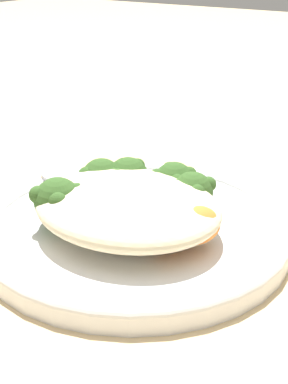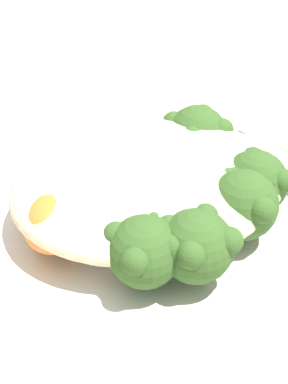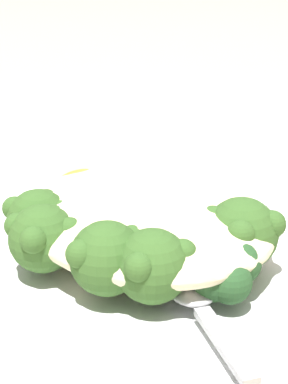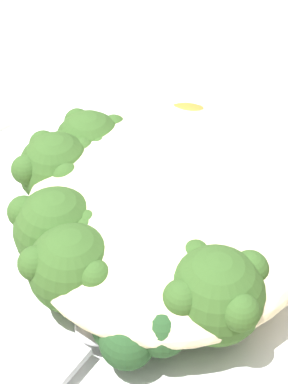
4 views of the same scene
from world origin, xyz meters
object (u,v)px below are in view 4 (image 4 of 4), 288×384
(broccoli_stalk_2, at_px, (71,229))
(sweet_potato_chunk_2, at_px, (201,165))
(broccoli_stalk_1, at_px, (67,175))
(broccoli_stalk_4, at_px, (155,266))
(quinoa_mound, at_px, (179,204))
(sweet_potato_chunk_1, at_px, (215,154))
(sweet_potato_chunk_0, at_px, (190,135))
(broccoli_stalk_0, at_px, (108,161))
(broccoli_stalk_5, at_px, (209,284))
(spoon, at_px, (95,331))
(broccoli_stalk_3, at_px, (93,258))
(plate, at_px, (141,243))
(kale_tuft, at_px, (142,322))

(broccoli_stalk_2, height_order, sweet_potato_chunk_2, broccoli_stalk_2)
(broccoli_stalk_1, xyz_separation_m, broccoli_stalk_4, (0.05, 0.06, -0.00))
(quinoa_mound, bearing_deg, sweet_potato_chunk_1, 170.55)
(broccoli_stalk_1, bearing_deg, quinoa_mound, 179.07)
(broccoli_stalk_1, xyz_separation_m, sweet_potato_chunk_0, (-0.06, 0.05, -0.00))
(broccoli_stalk_0, distance_m, broccoli_stalk_5, 0.10)
(broccoli_stalk_1, relative_size, sweet_potato_chunk_0, 1.95)
(broccoli_stalk_2, height_order, spoon, broccoli_stalk_2)
(broccoli_stalk_4, distance_m, sweet_potato_chunk_1, 0.09)
(broccoli_stalk_1, relative_size, sweet_potato_chunk_2, 1.81)
(broccoli_stalk_2, xyz_separation_m, sweet_potato_chunk_2, (-0.07, 0.05, -0.00))
(quinoa_mound, xyz_separation_m, broccoli_stalk_0, (-0.03, -0.05, -0.00))
(broccoli_stalk_5, height_order, sweet_potato_chunk_2, broccoli_stalk_5)
(broccoli_stalk_5, height_order, sweet_potato_chunk_1, broccoli_stalk_5)
(quinoa_mound, relative_size, broccoli_stalk_3, 1.63)
(broccoli_stalk_1, relative_size, broccoli_stalk_2, 1.16)
(broccoli_stalk_0, bearing_deg, broccoli_stalk_2, 120.32)
(quinoa_mound, bearing_deg, broccoli_stalk_2, -55.51)
(quinoa_mound, xyz_separation_m, broccoli_stalk_1, (-0.01, -0.06, -0.00))
(broccoli_stalk_0, distance_m, broccoli_stalk_2, 0.06)
(broccoli_stalk_0, bearing_deg, sweet_potato_chunk_1, -125.67)
(plate, xyz_separation_m, broccoli_stalk_0, (-0.03, -0.03, 0.03))
(broccoli_stalk_0, xyz_separation_m, broccoli_stalk_3, (0.07, 0.02, 0.00))
(kale_tuft, bearing_deg, sweet_potato_chunk_1, 176.99)
(quinoa_mound, bearing_deg, broccoli_stalk_0, -118.98)
(broccoli_stalk_1, xyz_separation_m, broccoli_stalk_3, (0.05, 0.03, -0.00))
(sweet_potato_chunk_1, bearing_deg, broccoli_stalk_4, -5.93)
(broccoli_stalk_1, height_order, broccoli_stalk_3, same)
(broccoli_stalk_1, relative_size, broccoli_stalk_3, 0.88)
(sweet_potato_chunk_1, height_order, kale_tuft, sweet_potato_chunk_1)
(broccoli_stalk_0, xyz_separation_m, spoon, (0.10, 0.03, -0.01))
(sweet_potato_chunk_2, height_order, spoon, sweet_potato_chunk_2)
(broccoli_stalk_4, xyz_separation_m, kale_tuft, (0.03, 0.00, -0.00))
(broccoli_stalk_1, height_order, sweet_potato_chunk_2, broccoli_stalk_1)
(broccoli_stalk_3, height_order, spoon, broccoli_stalk_3)
(plate, distance_m, broccoli_stalk_1, 0.05)
(quinoa_mound, distance_m, broccoli_stalk_1, 0.06)
(spoon, bearing_deg, broccoli_stalk_5, 137.96)
(broccoli_stalk_0, height_order, sweet_potato_chunk_0, broccoli_stalk_0)
(sweet_potato_chunk_1, bearing_deg, broccoli_stalk_0, -65.39)
(broccoli_stalk_3, bearing_deg, broccoli_stalk_2, -101.74)
(broccoli_stalk_2, xyz_separation_m, sweet_potato_chunk_1, (-0.08, 0.05, -0.00))
(sweet_potato_chunk_1, distance_m, sweet_potato_chunk_2, 0.01)
(broccoli_stalk_4, bearing_deg, spoon, -31.25)
(sweet_potato_chunk_2, bearing_deg, broccoli_stalk_4, -2.62)
(kale_tuft, bearing_deg, broccoli_stalk_2, -129.71)
(broccoli_stalk_3, relative_size, spoon, 1.09)
(sweet_potato_chunk_0, relative_size, sweet_potato_chunk_2, 0.93)
(plate, xyz_separation_m, spoon, (0.07, 0.00, 0.01))
(plate, bearing_deg, kale_tuft, 17.10)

